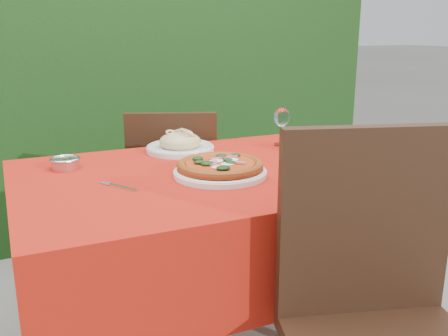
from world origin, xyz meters
name	(u,v)px	position (x,y,z in m)	size (l,w,h in m)	color
hedge	(110,79)	(0.00, 1.55, 0.92)	(3.20, 0.55, 1.78)	black
dining_table	(213,214)	(0.00, 0.00, 0.60)	(1.26, 0.86, 0.75)	#4D3318
chair_near	(378,308)	(0.15, -0.65, 0.56)	(0.55, 0.55, 0.98)	black
chair_far	(174,189)	(0.07, 0.61, 0.49)	(0.50, 0.50, 0.86)	black
pizza_plate	(220,168)	(0.00, -0.06, 0.77)	(0.30, 0.30, 0.06)	white
pasta_plate	(180,145)	(0.00, 0.30, 0.77)	(0.26, 0.26, 0.07)	silver
water_glass	(325,143)	(0.47, 0.03, 0.79)	(0.08, 0.08, 0.10)	silver
wine_glass	(282,119)	(0.40, 0.23, 0.86)	(0.06, 0.06, 0.16)	white
fork	(123,187)	(-0.31, -0.06, 0.75)	(0.02, 0.16, 0.00)	silver
steel_ramekin	(65,164)	(-0.44, 0.23, 0.77)	(0.09, 0.09, 0.03)	silver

